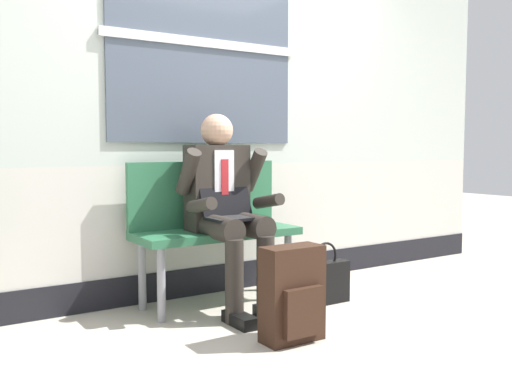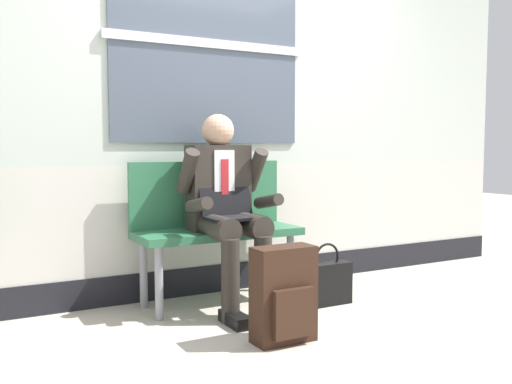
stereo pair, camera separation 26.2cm
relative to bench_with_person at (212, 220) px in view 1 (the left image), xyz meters
name	(u,v)px [view 1 (the left image)]	position (x,y,z in m)	size (l,w,h in m)	color
ground_plane	(299,312)	(0.34, -0.51, -0.55)	(18.00, 18.00, 0.00)	#B2A899
station_wall	(234,98)	(0.34, 0.27, 0.84)	(5.11, 0.17, 2.80)	beige
bench_with_person	(212,220)	(0.00, 0.00, 0.00)	(1.09, 0.42, 0.94)	#2D6B47
person_seated	(227,205)	(0.00, -0.20, 0.12)	(0.57, 0.70, 1.25)	#2D2823
backpack	(293,295)	(-0.01, -0.91, -0.30)	(0.33, 0.20, 0.51)	#331E14
handbag	(325,281)	(0.61, -0.44, -0.40)	(0.35, 0.10, 0.41)	black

